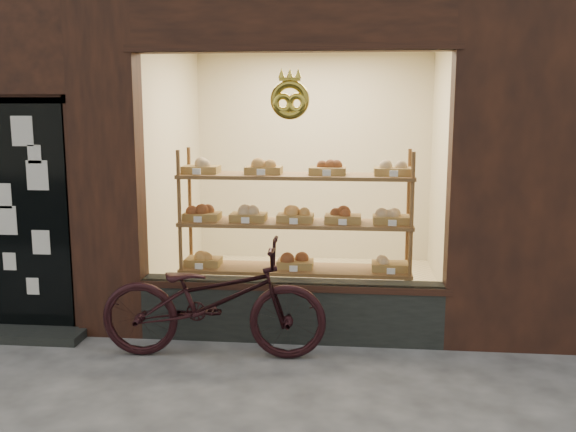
# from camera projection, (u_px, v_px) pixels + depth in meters

# --- Properties ---
(display_shelf) EXTENTS (2.20, 0.45, 1.70)m
(display_shelf) POSITION_uv_depth(u_px,v_px,m) (295.00, 236.00, 6.11)
(display_shelf) COLOR brown
(display_shelf) RESTS_ON ground
(bicycle) EXTENTS (1.92, 0.75, 0.99)m
(bicycle) POSITION_uv_depth(u_px,v_px,m) (213.00, 300.00, 5.37)
(bicycle) COLOR black
(bicycle) RESTS_ON ground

